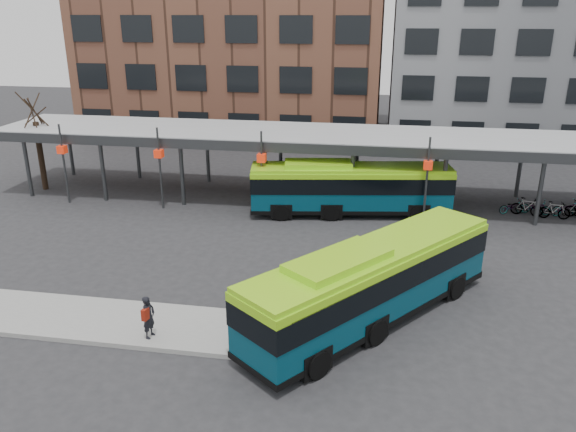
{
  "coord_description": "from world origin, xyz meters",
  "views": [
    {
      "loc": [
        3.55,
        -19.88,
        10.98
      ],
      "look_at": [
        -0.67,
        4.77,
        1.8
      ],
      "focal_mm": 35.0,
      "sensor_mm": 36.0,
      "label": 1
    }
  ],
  "objects_px": {
    "bus_rear": "(350,187)",
    "pedestrian": "(149,317)",
    "tree": "(40,153)",
    "bus_front": "(372,281)"
  },
  "relations": [
    {
      "from": "tree",
      "to": "pedestrian",
      "type": "relative_size",
      "value": 3.57
    },
    {
      "from": "tree",
      "to": "pedestrian",
      "type": "height_order",
      "value": "tree"
    },
    {
      "from": "tree",
      "to": "bus_front",
      "type": "relative_size",
      "value": 0.53
    },
    {
      "from": "tree",
      "to": "pedestrian",
      "type": "xyz_separation_m",
      "value": [
        13.89,
        -15.87,
        -1.46
      ]
    },
    {
      "from": "bus_rear",
      "to": "pedestrian",
      "type": "relative_size",
      "value": 7.29
    },
    {
      "from": "bus_front",
      "to": "pedestrian",
      "type": "distance_m",
      "value": 8.11
    },
    {
      "from": "bus_rear",
      "to": "pedestrian",
      "type": "height_order",
      "value": "bus_rear"
    },
    {
      "from": "tree",
      "to": "bus_rear",
      "type": "height_order",
      "value": "tree"
    },
    {
      "from": "bus_rear",
      "to": "pedestrian",
      "type": "xyz_separation_m",
      "value": [
        -5.99,
        -14.44,
        -0.63
      ]
    },
    {
      "from": "tree",
      "to": "pedestrian",
      "type": "bearing_deg",
      "value": -48.81
    }
  ]
}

